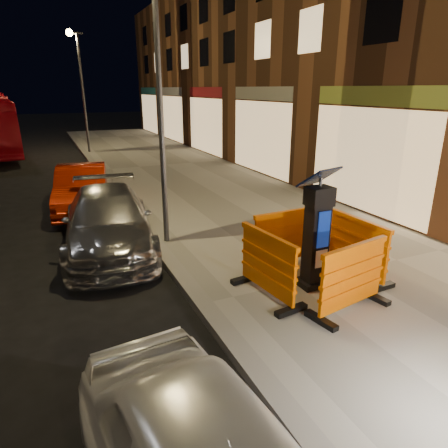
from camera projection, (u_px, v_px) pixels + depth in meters
name	position (u px, v px, depth m)	size (l,w,h in m)	color
ground_plane	(205.00, 311.00, 6.58)	(120.00, 120.00, 0.00)	black
sidewalk	(349.00, 274.00, 7.73)	(6.00, 60.00, 0.15)	gray
kerb	(205.00, 307.00, 6.56)	(0.30, 60.00, 0.15)	slate
parking_kiosk	(317.00, 232.00, 6.82)	(0.63, 0.63, 2.01)	black
barrier_front	(352.00, 278.00, 6.15)	(1.44, 0.59, 1.12)	#E55F00
barrier_back	(285.00, 238.00, 7.79)	(1.44, 0.59, 1.12)	#E55F00
barrier_kerbside	(268.00, 265.00, 6.60)	(1.44, 0.59, 1.12)	#E55F00
barrier_bldgside	(357.00, 248.00, 7.34)	(1.44, 0.59, 1.12)	#E55F00
car_silver	(111.00, 248.00, 9.18)	(1.86, 4.58, 1.33)	#A2A2A6
car_red	(85.00, 209.00, 12.11)	(1.39, 3.99, 1.32)	#AC1A03
street_lamp_mid	(160.00, 106.00, 8.25)	(0.12, 0.12, 6.00)	#3F3F44
street_lamp_far	(83.00, 95.00, 21.20)	(0.12, 0.12, 6.00)	#3F3F44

